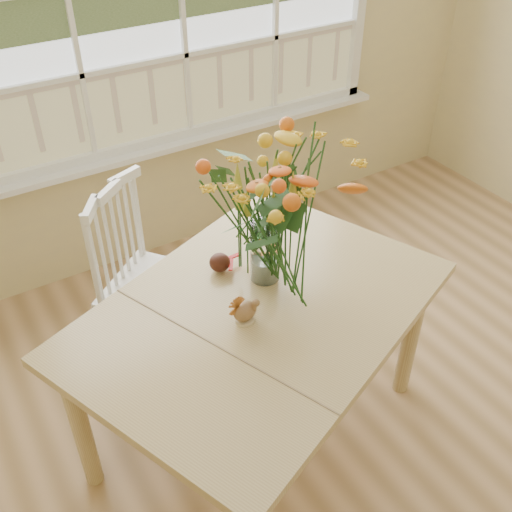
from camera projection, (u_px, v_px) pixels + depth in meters
wall_back at (179, 12)px, 2.97m from camera, size 4.00×0.02×2.70m
dining_table at (259, 325)px, 2.23m from camera, size 1.61×1.40×0.72m
windsor_chair at (139, 272)px, 2.68m from camera, size 0.58×0.57×0.91m
flower_vase at (266, 194)px, 2.08m from camera, size 0.53×0.53×0.62m
pumpkin at (262, 259)px, 2.34m from camera, size 0.09×0.09×0.07m
turkey_figurine at (245, 311)px, 2.09m from camera, size 0.10×0.08×0.11m
dark_gourd at (220, 263)px, 2.32m from camera, size 0.13×0.10×0.07m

